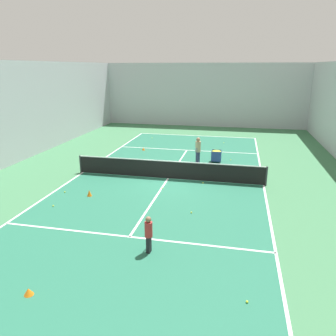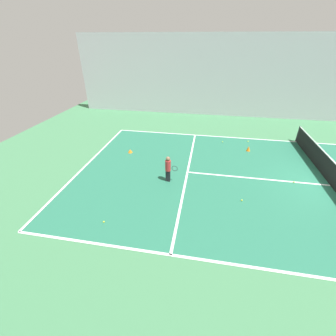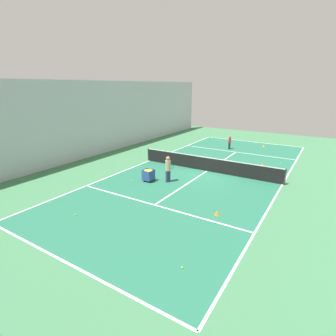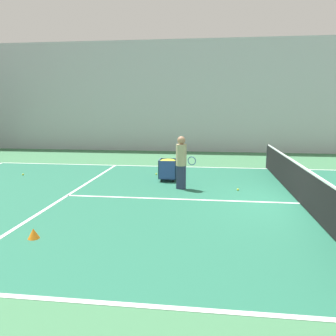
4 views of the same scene
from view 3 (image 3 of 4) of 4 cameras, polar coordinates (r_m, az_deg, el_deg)
ground_plane at (r=19.75m, az=8.45°, el=-0.67°), size 39.35×39.35×0.00m
court_playing_area at (r=19.75m, az=8.45°, el=-0.66°), size 10.56×24.91×0.00m
line_baseline_near at (r=31.24m, az=17.80°, el=5.45°), size 10.56×0.10×0.00m
line_baseline_far at (r=10.72m, az=-21.34°, el=-18.57°), size 10.56×0.10×0.00m
line_sideline_left at (r=18.44m, az=23.63°, el=-3.32°), size 0.10×24.91×0.00m
line_sideline_right at (r=22.27m, az=-4.05°, el=1.59°), size 0.10×24.91×0.00m
line_service_near at (r=25.96m, az=14.61°, el=3.38°), size 10.56×0.10×0.00m
line_service_far at (r=14.15m, az=-2.97°, el=-8.04°), size 10.56×0.10×0.00m
line_centre_service at (r=19.75m, az=8.46°, el=-0.65°), size 0.10×13.70×0.00m
hall_enclosure_right at (r=25.07m, az=-14.24°, el=10.50°), size 0.15×35.65×6.52m
tennis_net at (r=19.59m, az=8.53°, el=0.87°), size 10.86×0.10×1.07m
player_near_baseline at (r=26.88m, az=13.27°, el=5.62°), size 0.29×0.61×1.34m
coach_at_net at (r=17.07m, az=0.01°, el=0.13°), size 0.45×0.71×1.75m
ball_cart at (r=17.38m, az=-4.29°, el=-1.08°), size 0.64×0.63×0.81m
training_cone_0 at (r=13.30m, az=10.60°, el=-9.60°), size 0.24×0.24×0.21m
training_cone_1 at (r=29.04m, az=20.10°, el=4.55°), size 0.27×0.27×0.20m
training_cone_2 at (r=21.90m, az=19.89°, el=0.72°), size 0.23×0.23×0.31m
tennis_ball_0 at (r=13.87m, az=-19.53°, el=-9.53°), size 0.07×0.07×0.07m
tennis_ball_1 at (r=23.22m, az=23.26°, el=0.93°), size 0.07×0.07×0.07m
tennis_ball_2 at (r=21.55m, az=23.46°, el=-0.31°), size 0.07×0.07×0.07m
tennis_ball_3 at (r=29.92m, az=8.44°, el=5.66°), size 0.07×0.07×0.07m
tennis_ball_4 at (r=20.92m, az=3.76°, el=0.64°), size 0.07×0.07×0.07m
tennis_ball_5 at (r=24.28m, az=8.31°, el=2.88°), size 0.07×0.07×0.07m
tennis_ball_6 at (r=9.80m, az=3.10°, el=-20.83°), size 0.07×0.07×0.07m
tennis_ball_7 at (r=17.68m, az=-7.88°, el=-2.72°), size 0.07×0.07×0.07m
tennis_ball_8 at (r=18.88m, az=3.03°, el=-1.24°), size 0.07×0.07×0.07m
tennis_ball_9 at (r=21.22m, az=10.11°, el=0.64°), size 0.07×0.07×0.07m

